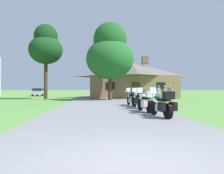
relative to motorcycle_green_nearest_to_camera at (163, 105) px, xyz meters
The scene contains 13 objects.
ground_plane 14.30m from the motorcycle_green_nearest_to_camera, 99.02° to the left, with size 500.00×500.00×0.00m, color #56893D.
asphalt_driveway 12.33m from the motorcycle_green_nearest_to_camera, 100.48° to the left, with size 6.40×80.00×0.06m, color slate.
motorcycle_green_nearest_to_camera is the anchor object (origin of this frame).
motorcycle_white_second_in_row 2.21m from the motorcycle_green_nearest_to_camera, 96.11° to the left, with size 0.91×2.08×1.30m.
motorcycle_silver_third_in_row 4.73m from the motorcycle_green_nearest_to_camera, 91.95° to the left, with size 0.85×2.08×1.30m.
motorcycle_green_farthest_in_row 6.92m from the motorcycle_green_nearest_to_camera, 92.40° to the left, with size 0.71×2.08×1.30m.
stone_lodge 23.15m from the motorcycle_green_nearest_to_camera, 84.84° to the left, with size 12.25×9.00×6.06m.
bystander_olive_shirt_near_lodge 16.23m from the motorcycle_green_nearest_to_camera, 72.89° to the left, with size 0.46×0.39×1.67m.
bystander_gray_shirt_beside_signpost 14.17m from the motorcycle_green_nearest_to_camera, 70.69° to the left, with size 0.40×0.45×1.69m.
bystander_gray_shirt_by_tree 15.90m from the motorcycle_green_nearest_to_camera, 75.22° to the left, with size 0.53×0.31×1.69m.
tree_by_lodge_front 16.12m from the motorcycle_green_nearest_to_camera, 95.18° to the left, with size 5.26×5.26×8.67m.
tree_left_near 21.74m from the motorcycle_green_nearest_to_camera, 115.92° to the left, with size 4.12×4.12×9.30m.
parked_silver_suv_far_left 34.92m from the motorcycle_green_nearest_to_camera, 112.32° to the left, with size 1.98×4.63×1.40m.
Camera 1 is at (-0.58, -3.65, 1.28)m, focal length 36.30 mm.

